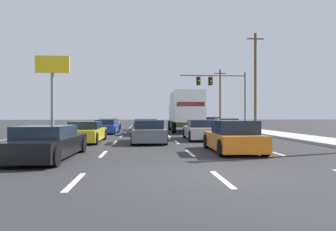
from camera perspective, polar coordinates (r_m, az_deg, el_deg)
ground_plane at (r=32.96m, az=-1.35°, el=-2.55°), size 140.00×140.00×0.00m
sidewalk_right at (r=29.69m, az=15.38°, el=-2.71°), size 2.63×80.00×0.14m
sidewalk_left at (r=28.63m, az=-17.53°, el=-2.81°), size 2.63×80.00×0.14m
lane_markings at (r=29.80m, az=-1.01°, el=-2.82°), size 6.94×57.00×0.01m
car_maroon at (r=32.24m, az=-10.66°, el=-1.66°), size 2.07×4.26×1.15m
car_blue at (r=26.00m, az=-11.21°, el=-2.07°), size 1.94×4.26×1.15m
car_yellow at (r=18.09m, az=-14.84°, el=-3.03°), size 1.89×4.57×1.16m
car_black at (r=11.62m, az=-21.42°, el=-4.73°), size 2.03×4.73×1.14m
car_green at (r=32.17m, az=-4.41°, el=-1.69°), size 2.12×4.57×1.12m
car_navy at (r=24.09m, az=-4.07°, el=-2.20°), size 1.98×4.26×1.22m
car_gray at (r=17.25m, az=-3.54°, el=-3.06°), size 1.85×4.35×1.25m
box_truck at (r=28.11m, az=3.12°, el=1.16°), size 2.77×8.25×3.53m
car_silver at (r=19.44m, az=5.98°, el=-2.74°), size 1.94×4.48×1.22m
car_orange at (r=13.06m, az=11.81°, el=-4.01°), size 1.92×4.13×1.30m
car_red at (r=33.45m, az=7.72°, el=-1.51°), size 2.07×4.71×1.31m
car_white at (r=26.89m, az=10.51°, el=-1.92°), size 1.91×4.42×1.23m
traffic_signal_mast at (r=37.01m, az=9.11°, el=5.39°), size 7.85×0.69×6.56m
utility_pole_mid at (r=34.87m, az=15.68°, el=6.29°), size 1.80×0.28×10.30m
utility_pole_far at (r=50.21m, az=9.50°, el=3.50°), size 1.80×0.28×8.74m
roadside_billboard at (r=35.44m, az=-20.38°, el=6.42°), size 3.57×0.36×7.80m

